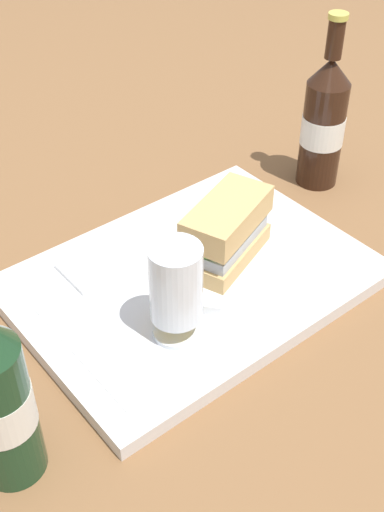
{
  "coord_description": "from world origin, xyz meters",
  "views": [
    {
      "loc": [
        0.41,
        0.5,
        0.58
      ],
      "look_at": [
        0.0,
        0.0,
        0.05
      ],
      "focal_mm": 46.87,
      "sensor_mm": 36.0,
      "label": 1
    }
  ],
  "objects_px": {
    "second_bottle": "(324,121)",
    "plate": "(225,262)",
    "beer_glass": "(176,290)",
    "sandwich": "(225,232)"
  },
  "relations": [
    {
      "from": "sandwich",
      "to": "second_bottle",
      "type": "distance_m",
      "value": 0.29
    },
    {
      "from": "plate",
      "to": "sandwich",
      "type": "distance_m",
      "value": 0.05
    },
    {
      "from": "plate",
      "to": "sandwich",
      "type": "height_order",
      "value": "sandwich"
    },
    {
      "from": "beer_glass",
      "to": "plate",
      "type": "bearing_deg",
      "value": -155.66
    },
    {
      "from": "plate",
      "to": "beer_glass",
      "type": "height_order",
      "value": "beer_glass"
    },
    {
      "from": "second_bottle",
      "to": "sandwich",
      "type": "bearing_deg",
      "value": 17.87
    },
    {
      "from": "sandwich",
      "to": "beer_glass",
      "type": "bearing_deg",
      "value": 4.03
    },
    {
      "from": "beer_glass",
      "to": "second_bottle",
      "type": "bearing_deg",
      "value": -160.05
    },
    {
      "from": "second_bottle",
      "to": "plate",
      "type": "bearing_deg",
      "value": 17.84
    },
    {
      "from": "plate",
      "to": "second_bottle",
      "type": "height_order",
      "value": "second_bottle"
    }
  ]
}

